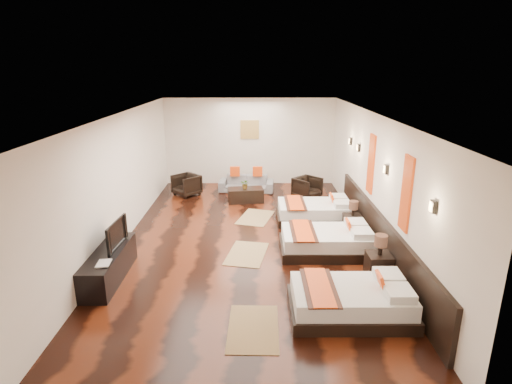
{
  "coord_description": "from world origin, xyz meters",
  "views": [
    {
      "loc": [
        0.18,
        -8.5,
        3.76
      ],
      "look_at": [
        0.19,
        0.15,
        1.1
      ],
      "focal_mm": 28.78,
      "sensor_mm": 36.0,
      "label": 1
    }
  ],
  "objects_px": {
    "tv": "(112,234)",
    "armchair_right": "(307,188)",
    "bed_mid": "(327,241)",
    "nightstand_a": "(379,263)",
    "armchair_left": "(186,185)",
    "table_plant": "(245,184)",
    "bed_far": "(315,211)",
    "bed_near": "(352,300)",
    "tv_console": "(109,265)",
    "nightstand_b": "(352,222)",
    "book": "(97,264)",
    "sofa": "(246,184)",
    "coffee_table": "(246,195)",
    "figurine": "(118,229)"
  },
  "relations": [
    {
      "from": "book",
      "to": "tv_console",
      "type": "bearing_deg",
      "value": 90.0
    },
    {
      "from": "bed_near",
      "to": "armchair_left",
      "type": "bearing_deg",
      "value": 119.86
    },
    {
      "from": "sofa",
      "to": "armchair_right",
      "type": "relative_size",
      "value": 2.41
    },
    {
      "from": "tv",
      "to": "armchair_right",
      "type": "relative_size",
      "value": 1.28
    },
    {
      "from": "tv_console",
      "to": "armchair_right",
      "type": "xyz_separation_m",
      "value": [
        4.22,
        4.84,
        0.04
      ]
    },
    {
      "from": "tv_console",
      "to": "figurine",
      "type": "distance_m",
      "value": 0.8
    },
    {
      "from": "tv",
      "to": "table_plant",
      "type": "bearing_deg",
      "value": -25.39
    },
    {
      "from": "nightstand_b",
      "to": "tv_console",
      "type": "bearing_deg",
      "value": -156.48
    },
    {
      "from": "bed_near",
      "to": "bed_mid",
      "type": "relative_size",
      "value": 0.99
    },
    {
      "from": "armchair_right",
      "to": "book",
      "type": "bearing_deg",
      "value": -172.19
    },
    {
      "from": "bed_mid",
      "to": "bed_far",
      "type": "relative_size",
      "value": 1.02
    },
    {
      "from": "nightstand_a",
      "to": "sofa",
      "type": "relative_size",
      "value": 0.51
    },
    {
      "from": "armchair_right",
      "to": "table_plant",
      "type": "distance_m",
      "value": 1.88
    },
    {
      "from": "bed_mid",
      "to": "table_plant",
      "type": "height_order",
      "value": "bed_mid"
    },
    {
      "from": "bed_mid",
      "to": "nightstand_a",
      "type": "height_order",
      "value": "nightstand_a"
    },
    {
      "from": "book",
      "to": "armchair_left",
      "type": "distance_m",
      "value": 5.68
    },
    {
      "from": "nightstand_b",
      "to": "sofa",
      "type": "relative_size",
      "value": 0.47
    },
    {
      "from": "bed_near",
      "to": "tv_console",
      "type": "height_order",
      "value": "bed_near"
    },
    {
      "from": "bed_near",
      "to": "sofa",
      "type": "bearing_deg",
      "value": 105.03
    },
    {
      "from": "bed_near",
      "to": "sofa",
      "type": "height_order",
      "value": "bed_near"
    },
    {
      "from": "nightstand_b",
      "to": "tv",
      "type": "distance_m",
      "value": 5.3
    },
    {
      "from": "nightstand_b",
      "to": "figurine",
      "type": "height_order",
      "value": "figurine"
    },
    {
      "from": "tv",
      "to": "coffee_table",
      "type": "bearing_deg",
      "value": -25.29
    },
    {
      "from": "figurine",
      "to": "sofa",
      "type": "distance_m",
      "value": 5.45
    },
    {
      "from": "sofa",
      "to": "table_plant",
      "type": "xyz_separation_m",
      "value": [
        -0.01,
        -1.08,
        0.29
      ]
    },
    {
      "from": "table_plant",
      "to": "nightstand_b",
      "type": "bearing_deg",
      "value": -42.15
    },
    {
      "from": "tv",
      "to": "tv_console",
      "type": "bearing_deg",
      "value": 168.85
    },
    {
      "from": "bed_near",
      "to": "nightstand_a",
      "type": "relative_size",
      "value": 2.2
    },
    {
      "from": "bed_far",
      "to": "tv",
      "type": "relative_size",
      "value": 2.09
    },
    {
      "from": "tv",
      "to": "sofa",
      "type": "bearing_deg",
      "value": -20.34
    },
    {
      "from": "book",
      "to": "sofa",
      "type": "relative_size",
      "value": 0.18
    },
    {
      "from": "sofa",
      "to": "tv",
      "type": "bearing_deg",
      "value": -108.81
    },
    {
      "from": "bed_near",
      "to": "table_plant",
      "type": "bearing_deg",
      "value": 107.8
    },
    {
      "from": "bed_mid",
      "to": "table_plant",
      "type": "distance_m",
      "value": 3.8
    },
    {
      "from": "bed_mid",
      "to": "nightstand_a",
      "type": "relative_size",
      "value": 2.22
    },
    {
      "from": "armchair_left",
      "to": "table_plant",
      "type": "bearing_deg",
      "value": 24.91
    },
    {
      "from": "bed_mid",
      "to": "bed_near",
      "type": "bearing_deg",
      "value": -90.01
    },
    {
      "from": "nightstand_a",
      "to": "armchair_left",
      "type": "relative_size",
      "value": 1.22
    },
    {
      "from": "figurine",
      "to": "armchair_left",
      "type": "xyz_separation_m",
      "value": [
        0.6,
        4.45,
        -0.4
      ]
    },
    {
      "from": "bed_mid",
      "to": "armchair_left",
      "type": "xyz_separation_m",
      "value": [
        -3.6,
        4.0,
        0.07
      ]
    },
    {
      "from": "tv",
      "to": "armchair_left",
      "type": "height_order",
      "value": "tv"
    },
    {
      "from": "bed_far",
      "to": "tv",
      "type": "height_order",
      "value": "tv"
    },
    {
      "from": "bed_mid",
      "to": "coffee_table",
      "type": "bearing_deg",
      "value": 118.1
    },
    {
      "from": "bed_near",
      "to": "coffee_table",
      "type": "distance_m",
      "value": 5.91
    },
    {
      "from": "tv_console",
      "to": "bed_mid",
      "type": "bearing_deg",
      "value": 15.06
    },
    {
      "from": "bed_near",
      "to": "figurine",
      "type": "height_order",
      "value": "figurine"
    },
    {
      "from": "bed_near",
      "to": "nightstand_b",
      "type": "relative_size",
      "value": 2.39
    },
    {
      "from": "nightstand_a",
      "to": "book",
      "type": "xyz_separation_m",
      "value": [
        -4.95,
        -0.53,
        0.26
      ]
    },
    {
      "from": "bed_near",
      "to": "nightstand_a",
      "type": "xyz_separation_m",
      "value": [
        0.75,
        1.16,
        0.05
      ]
    },
    {
      "from": "tv_console",
      "to": "tv",
      "type": "bearing_deg",
      "value": 75.45
    }
  ]
}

